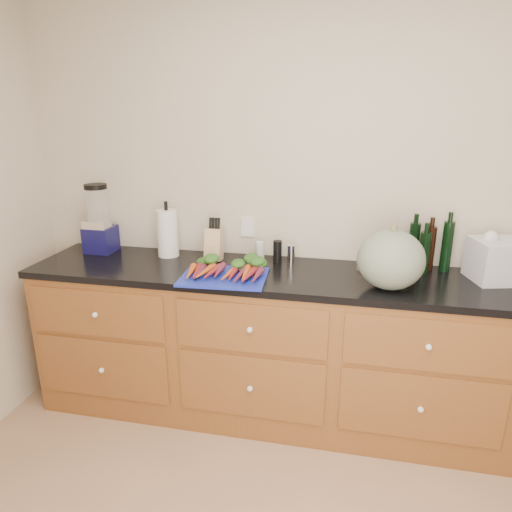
% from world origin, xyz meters
% --- Properties ---
extents(wall_back, '(4.10, 0.05, 2.60)m').
position_xyz_m(wall_back, '(0.00, 1.62, 1.30)').
color(wall_back, beige).
rests_on(wall_back, ground).
extents(cabinets, '(3.60, 0.64, 0.90)m').
position_xyz_m(cabinets, '(0.00, 1.30, 0.45)').
color(cabinets, brown).
rests_on(cabinets, ground).
extents(countertop, '(3.64, 0.62, 0.04)m').
position_xyz_m(countertop, '(0.00, 1.30, 0.92)').
color(countertop, black).
rests_on(countertop, cabinets).
extents(cutting_board, '(0.49, 0.38, 0.01)m').
position_xyz_m(cutting_board, '(-0.63, 1.14, 0.95)').
color(cutting_board, '#1829AF').
rests_on(cutting_board, countertop).
extents(carrots, '(0.41, 0.30, 0.06)m').
position_xyz_m(carrots, '(-0.63, 1.18, 0.98)').
color(carrots, '#CD5518').
rests_on(carrots, cutting_board).
extents(squash, '(0.34, 0.34, 0.31)m').
position_xyz_m(squash, '(0.25, 1.18, 1.10)').
color(squash, '#5F6F5D').
rests_on(squash, countertop).
extents(blender_appliance, '(0.18, 0.18, 0.44)m').
position_xyz_m(blender_appliance, '(-1.55, 1.46, 1.13)').
color(blender_appliance, '#100E45').
rests_on(blender_appliance, countertop).
extents(paper_towel, '(0.13, 0.13, 0.30)m').
position_xyz_m(paper_towel, '(-1.09, 1.46, 1.09)').
color(paper_towel, white).
rests_on(paper_towel, countertop).
extents(knife_block, '(0.10, 0.10, 0.20)m').
position_xyz_m(knife_block, '(-0.78, 1.44, 1.04)').
color(knife_block, tan).
rests_on(knife_block, countertop).
extents(grinder_salt, '(0.05, 0.05, 0.12)m').
position_xyz_m(grinder_salt, '(-0.50, 1.48, 1.00)').
color(grinder_salt, silver).
rests_on(grinder_salt, countertop).
extents(grinder_pepper, '(0.05, 0.05, 0.13)m').
position_xyz_m(grinder_pepper, '(-0.39, 1.48, 1.01)').
color(grinder_pepper, black).
rests_on(grinder_pepper, countertop).
extents(canister_chrome, '(0.05, 0.05, 0.11)m').
position_xyz_m(canister_chrome, '(-0.30, 1.48, 1.00)').
color(canister_chrome, white).
rests_on(canister_chrome, countertop).
extents(tomato_box, '(0.15, 0.12, 0.07)m').
position_xyz_m(tomato_box, '(0.16, 1.47, 0.98)').
color(tomato_box, white).
rests_on(tomato_box, countertop).
extents(bottles, '(0.24, 0.12, 0.29)m').
position_xyz_m(bottles, '(0.49, 1.51, 1.07)').
color(bottles, black).
rests_on(bottles, countertop).
extents(grocery_bag, '(0.36, 0.31, 0.22)m').
position_xyz_m(grocery_bag, '(0.85, 1.42, 1.05)').
color(grocery_bag, silver).
rests_on(grocery_bag, countertop).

